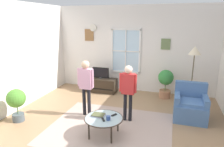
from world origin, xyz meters
TOP-DOWN VIEW (x-y plane):
  - ground_plane at (0.00, 0.00)m, footprint 5.87×6.04m
  - back_wall at (-0.01, 2.78)m, footprint 5.27×0.17m
  - side_wall_left at (-2.69, 0.00)m, footprint 0.12×5.44m
  - area_rug at (0.03, 0.03)m, footprint 2.71×2.24m
  - tv_stand at (-1.00, 2.26)m, footprint 1.07×0.45m
  - television at (-1.00, 2.26)m, footprint 0.56×0.08m
  - armchair at (1.77, 1.05)m, footprint 0.76×0.74m
  - coffee_table at (0.00, -0.30)m, footprint 0.82×0.82m
  - book_stack at (-0.14, -0.25)m, footprint 0.27×0.20m
  - cup at (0.12, -0.36)m, footprint 0.09×0.09m
  - remote_near_books at (0.02, -0.39)m, footprint 0.11×0.14m
  - remote_near_cup at (0.17, -0.13)m, footprint 0.10×0.14m
  - person_red_shirt at (0.33, 0.49)m, footprint 0.41×0.19m
  - person_pink_shirt at (-0.73, 0.48)m, footprint 0.43×0.19m
  - potted_plant_by_window at (1.12, 2.31)m, footprint 0.46×0.46m
  - potted_plant_corner at (-2.18, -0.30)m, footprint 0.44×0.44m
  - floor_lamp at (1.82, 1.77)m, footprint 0.32×0.32m

SIDE VIEW (x-z plane):
  - ground_plane at x=0.00m, z-range -0.02..0.00m
  - area_rug at x=0.03m, z-range 0.00..0.01m
  - tv_stand at x=-1.00m, z-range 0.00..0.46m
  - armchair at x=1.77m, z-range -0.11..0.76m
  - coffee_table at x=0.00m, z-range 0.18..0.58m
  - remote_near_books at x=0.02m, z-range 0.40..0.42m
  - remote_near_cup at x=0.17m, z-range 0.40..0.42m
  - book_stack at x=-0.14m, z-range 0.40..0.44m
  - cup at x=0.12m, z-range 0.40..0.49m
  - potted_plant_corner at x=-2.18m, z-range 0.11..0.91m
  - potted_plant_by_window at x=1.12m, z-range 0.09..0.99m
  - television at x=-1.00m, z-range 0.47..0.85m
  - person_red_shirt at x=0.33m, z-range 0.17..1.54m
  - person_pink_shirt at x=-0.73m, z-range 0.18..1.60m
  - side_wall_left at x=-2.69m, z-range 0.00..2.85m
  - back_wall at x=-0.01m, z-range 0.00..2.85m
  - floor_lamp at x=1.82m, z-range 0.58..2.28m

